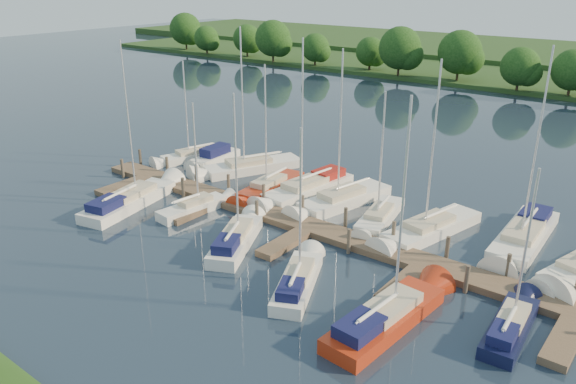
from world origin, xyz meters
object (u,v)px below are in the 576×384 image
Objects in this scene: sailboat_n_0 at (192,157)px; sailboat_s_2 at (236,240)px; dock at (306,231)px; motorboat at (214,158)px; sailboat_n_5 at (340,202)px.

sailboat_s_2 reaches higher than sailboat_n_0.
motorboat is (-15.00, 6.86, 0.16)m from dock.
sailboat_n_0 reaches higher than dock.
sailboat_n_0 is 1.59× the size of motorboat.
dock is 4.39× the size of sailboat_n_0.
sailboat_s_2 is (-1.62, -9.25, 0.06)m from sailboat_n_5.
motorboat is at bearing 113.54° from sailboat_s_2.
sailboat_n_0 reaches higher than motorboat.
sailboat_n_0 is 16.24m from sailboat_n_5.
sailboat_n_5 is at bearing 54.16° from sailboat_s_2.
motorboat reaches higher than dock.
sailboat_n_5 is at bearing 98.35° from dock.
sailboat_n_5 is 1.18× the size of sailboat_s_2.
motorboat is 16.58m from sailboat_s_2.
dock is 6.96× the size of motorboat.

